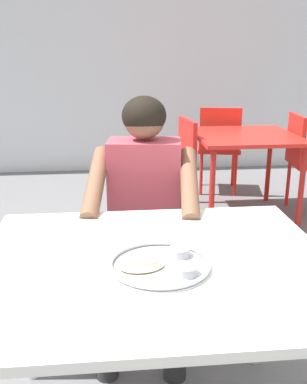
% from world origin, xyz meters
% --- Properties ---
extents(back_wall, '(12.00, 0.12, 3.40)m').
position_xyz_m(back_wall, '(0.00, 4.02, 1.70)').
color(back_wall, silver).
rests_on(back_wall, ground).
extents(table_foreground, '(1.14, 0.94, 0.75)m').
position_xyz_m(table_foreground, '(0.07, -0.04, 0.68)').
color(table_foreground, white).
rests_on(table_foreground, ground).
extents(thali_tray, '(0.32, 0.32, 0.03)m').
position_xyz_m(thali_tray, '(0.08, -0.09, 0.77)').
color(thali_tray, '#B7BABF').
rests_on(thali_tray, table_foreground).
extents(chair_foreground, '(0.46, 0.45, 0.83)m').
position_xyz_m(chair_foreground, '(0.10, 0.85, 0.48)').
color(chair_foreground, '#3F3F44').
rests_on(chair_foreground, ground).
extents(diner_foreground, '(0.54, 0.59, 1.20)m').
position_xyz_m(diner_foreground, '(0.08, 0.63, 0.71)').
color(diner_foreground, '#2A2A2A').
rests_on(diner_foreground, ground).
extents(table_background_red, '(0.84, 0.87, 0.72)m').
position_xyz_m(table_background_red, '(1.07, 2.28, 0.63)').
color(table_background_red, red).
rests_on(table_background_red, ground).
extents(chair_red_left, '(0.47, 0.48, 0.85)m').
position_xyz_m(chair_red_left, '(0.47, 2.28, 0.49)').
color(chair_red_left, red).
rests_on(chair_red_left, ground).
extents(chair_red_right, '(0.45, 0.45, 0.87)m').
position_xyz_m(chair_red_right, '(1.63, 2.31, 0.51)').
color(chair_red_right, red).
rests_on(chair_red_right, ground).
extents(chair_red_far, '(0.49, 0.49, 0.87)m').
position_xyz_m(chair_red_far, '(1.01, 2.94, 0.51)').
color(chair_red_far, red).
rests_on(chair_red_far, ground).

